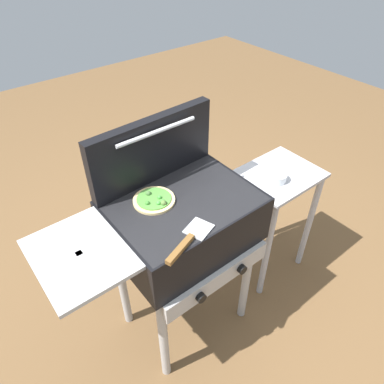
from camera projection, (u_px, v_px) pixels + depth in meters
ground_plane at (185, 316)px, 2.11m from camera, size 8.00×8.00×0.00m
grill at (182, 226)px, 1.62m from camera, size 0.96×0.53×0.90m
grill_lid_open at (153, 149)px, 1.58m from camera, size 0.63×0.09×0.30m
pizza_veggie at (154, 200)px, 1.53m from camera, size 0.18×0.18×0.03m
spatula at (188, 240)px, 1.35m from camera, size 0.26×0.14×0.02m
prep_table at (274, 202)px, 2.09m from camera, size 0.44×0.36×0.74m
topping_bowl_near at (276, 177)px, 1.90m from camera, size 0.11×0.11×0.04m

